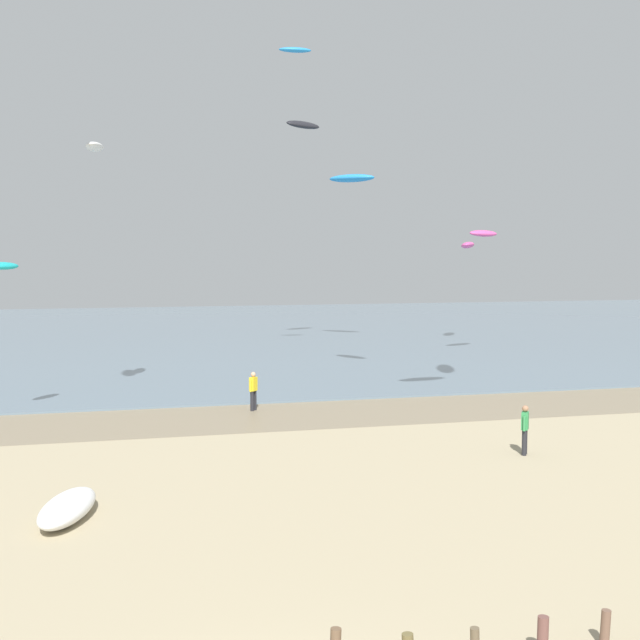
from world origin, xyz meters
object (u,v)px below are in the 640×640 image
(grounded_kite, at_px, (67,508))
(kite_aloft_12, at_px, (94,147))
(person_nearest_camera, at_px, (253,390))
(kite_aloft_10, at_px, (295,50))
(kite_aloft_11, at_px, (352,178))
(kite_aloft_3, at_px, (468,245))
(person_left_flank, at_px, (525,428))
(kite_aloft_7, at_px, (303,125))
(kite_aloft_9, at_px, (2,266))
(kite_aloft_4, at_px, (483,233))

(grounded_kite, bearing_deg, kite_aloft_12, -166.85)
(person_nearest_camera, height_order, kite_aloft_10, kite_aloft_10)
(kite_aloft_11, bearing_deg, kite_aloft_3, -142.77)
(person_left_flank, distance_m, kite_aloft_7, 36.83)
(grounded_kite, height_order, kite_aloft_3, kite_aloft_3)
(person_left_flank, bearing_deg, kite_aloft_10, 95.83)
(person_nearest_camera, relative_size, person_left_flank, 1.00)
(kite_aloft_10, distance_m, kite_aloft_12, 18.30)
(kite_aloft_3, bearing_deg, kite_aloft_12, 155.41)
(person_nearest_camera, distance_m, kite_aloft_9, 11.54)
(person_left_flank, relative_size, kite_aloft_3, 0.58)
(kite_aloft_4, relative_size, kite_aloft_9, 1.43)
(person_left_flank, distance_m, kite_aloft_9, 21.15)
(grounded_kite, xyz_separation_m, kite_aloft_3, (27.29, 36.43, 7.20))
(kite_aloft_11, bearing_deg, grounded_kite, 104.12)
(grounded_kite, height_order, kite_aloft_9, kite_aloft_9)
(person_left_flank, relative_size, kite_aloft_12, 0.78)
(grounded_kite, xyz_separation_m, kite_aloft_9, (-3.07, 13.39, 6.06))
(grounded_kite, height_order, kite_aloft_12, kite_aloft_12)
(person_nearest_camera, bearing_deg, kite_aloft_12, 154.78)
(kite_aloft_3, relative_size, kite_aloft_9, 1.62)
(grounded_kite, distance_m, kite_aloft_4, 38.33)
(person_left_flank, relative_size, grounded_kite, 0.54)
(kite_aloft_7, bearing_deg, grounded_kite, -138.64)
(kite_aloft_11, bearing_deg, person_left_flank, 124.51)
(grounded_kite, bearing_deg, kite_aloft_7, 173.41)
(grounded_kite, height_order, kite_aloft_4, kite_aloft_4)
(kite_aloft_4, bearing_deg, kite_aloft_11, 100.47)
(person_left_flank, distance_m, kite_aloft_3, 35.85)
(person_left_flank, distance_m, kite_aloft_4, 27.63)
(kite_aloft_3, bearing_deg, grounded_kite, 172.18)
(kite_aloft_4, bearing_deg, person_left_flank, -137.80)
(kite_aloft_4, bearing_deg, kite_aloft_7, 112.85)
(grounded_kite, height_order, kite_aloft_10, kite_aloft_10)
(person_left_flank, height_order, kite_aloft_9, kite_aloft_9)
(person_nearest_camera, height_order, kite_aloft_11, kite_aloft_11)
(person_nearest_camera, xyz_separation_m, kite_aloft_7, (7.56, 23.40, 15.18))
(kite_aloft_3, xyz_separation_m, kite_aloft_4, (-2.57, -8.21, 0.67))
(person_left_flank, height_order, grounded_kite, person_left_flank)
(kite_aloft_3, relative_size, kite_aloft_10, 1.48)
(kite_aloft_10, distance_m, kite_aloft_11, 12.43)
(kite_aloft_10, bearing_deg, kite_aloft_9, -131.25)
(grounded_kite, height_order, kite_aloft_7, kite_aloft_7)
(kite_aloft_3, height_order, kite_aloft_7, kite_aloft_7)
(kite_aloft_4, relative_size, kite_aloft_10, 1.30)
(kite_aloft_12, bearing_deg, kite_aloft_9, 142.04)
(person_nearest_camera, xyz_separation_m, kite_aloft_3, (20.19, 22.80, 6.60))
(kite_aloft_4, xyz_separation_m, kite_aloft_11, (-6.43, 8.72, 4.19))
(person_left_flank, distance_m, grounded_kite, 15.22)
(kite_aloft_4, height_order, kite_aloft_7, kite_aloft_7)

